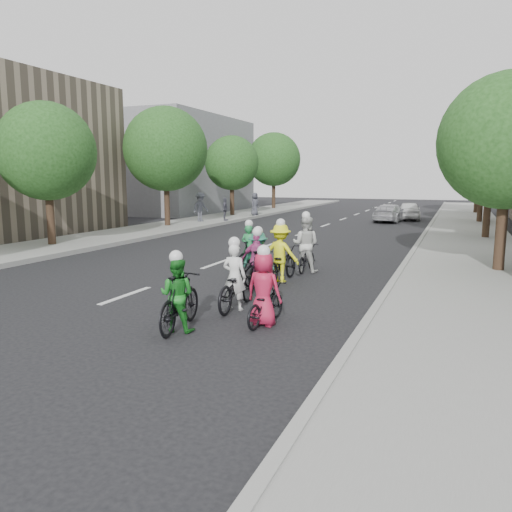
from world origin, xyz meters
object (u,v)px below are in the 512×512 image
Objects in this scene: spectator_1 at (225,209)px; cyclist_0 at (236,284)px; cyclist_7 at (259,262)px; cyclist_6 at (306,250)px; cyclist_3 at (258,264)px; spectator_0 at (201,207)px; follow_car_trail at (409,211)px; follow_car_lead at (390,213)px; cyclist_5 at (250,252)px; cyclist_4 at (265,297)px; cyclist_1 at (179,299)px; spectator_2 at (255,204)px; cyclist_2 at (281,259)px.

cyclist_0 is at bearing -172.24° from spectator_1.
cyclist_6 is at bearing -95.64° from cyclist_7.
cyclist_3 is 19.06m from spectator_1.
spectator_0 is 1.61m from spectator_1.
cyclist_3 is 0.46× the size of follow_car_trail.
cyclist_5 is at bearing 90.74° from follow_car_lead.
cyclist_4 reaches higher than follow_car_lead.
cyclist_1 is 4.22m from cyclist_3.
cyclist_7 is 23.87m from follow_car_trail.
cyclist_6 is 0.51× the size of follow_car_trail.
cyclist_1 is at bearing 85.23° from cyclist_6.
cyclist_0 is 4.76m from cyclist_5.
spectator_2 is (-8.96, 21.58, 0.39)m from cyclist_3.
follow_car_trail is at bearing -85.41° from cyclist_4.
cyclist_4 is 0.44× the size of follow_car_trail.
cyclist_3 is 21.73m from follow_car_lead.
follow_car_trail is (1.32, 23.15, -0.03)m from cyclist_2.
cyclist_5 is 0.96× the size of spectator_2.
cyclist_2 is 23.19m from follow_car_trail.
cyclist_6 is 1.03× the size of spectator_0.
cyclist_7 reaches higher than cyclist_5.
cyclist_7 is at bearing -127.26° from spectator_0.
cyclist_3 is (-0.42, 2.37, 0.04)m from cyclist_0.
spectator_2 is (-9.39, 23.95, 0.43)m from cyclist_0.
spectator_2 is at bearing -19.70° from spectator_1.
cyclist_6 is 17.09m from spectator_0.
cyclist_5 is (-1.20, 6.35, -0.05)m from cyclist_1.
cyclist_5 is (-1.14, 2.13, -0.03)m from cyclist_3.
cyclist_3 is at bearing 76.72° from cyclist_6.
follow_car_lead is (0.11, 19.17, -0.11)m from cyclist_6.
cyclist_7 reaches higher than cyclist_4.
spectator_1 reaches higher than cyclist_5.
cyclist_2 is at bearing 95.23° from follow_car_lead.
cyclist_0 is 1.18× the size of cyclist_7.
follow_car_lead is 2.44m from follow_car_trail.
cyclist_3 is at bearing 94.26° from follow_car_lead.
cyclist_2 is at bearing -70.02° from cyclist_4.
cyclist_6 is at bearing -93.36° from cyclist_0.
follow_car_lead is 10.94m from spectator_1.
follow_car_trail is (1.27, 26.32, 0.07)m from cyclist_0.
cyclist_5 is 0.97× the size of cyclist_7.
follow_car_trail is (2.84, 21.82, 0.06)m from cyclist_5.
cyclist_7 reaches higher than cyclist_1.
cyclist_2 is at bearing -168.03° from spectator_1.
cyclist_7 is (-0.42, -0.65, -0.03)m from cyclist_2.
cyclist_3 is at bearing 114.24° from cyclist_7.
spectator_1 is (-9.12, 20.99, 0.28)m from cyclist_1.
cyclist_3 is 1.02× the size of spectator_2.
cyclist_2 is 0.48× the size of follow_car_lead.
follow_car_trail is at bearing -85.31° from cyclist_7.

